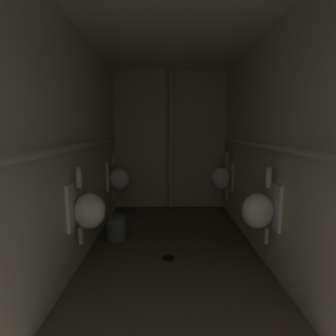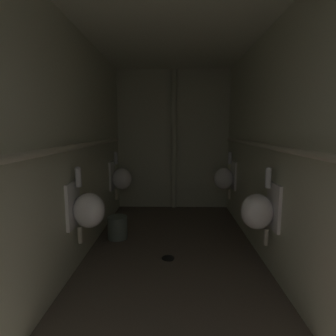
% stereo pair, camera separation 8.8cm
% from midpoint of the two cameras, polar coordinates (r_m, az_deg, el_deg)
% --- Properties ---
extents(floor, '(2.06, 4.61, 0.08)m').
position_cam_midpoint_polar(floor, '(2.85, 0.24, -22.01)').
color(floor, brown).
rests_on(floor, ground).
extents(wall_left, '(0.06, 4.61, 2.41)m').
position_cam_midpoint_polar(wall_left, '(2.65, -21.95, 3.51)').
color(wall_left, beige).
rests_on(wall_left, ground).
extents(wall_right, '(0.06, 4.61, 2.41)m').
position_cam_midpoint_polar(wall_right, '(2.67, 22.24, 3.53)').
color(wall_right, beige).
rests_on(wall_right, ground).
extents(wall_back, '(2.06, 0.06, 2.41)m').
position_cam_midpoint_polar(wall_back, '(4.74, -0.13, 5.94)').
color(wall_back, beige).
rests_on(wall_back, ground).
extents(ceiling, '(2.06, 4.61, 0.06)m').
position_cam_midpoint_polar(ceiling, '(2.67, 0.28, 31.21)').
color(ceiling, beige).
extents(urinal_left_mid, '(0.32, 0.30, 0.76)m').
position_cam_midpoint_polar(urinal_left_mid, '(2.70, -17.68, -8.47)').
color(urinal_left_mid, white).
extents(urinal_left_far, '(0.32, 0.30, 0.76)m').
position_cam_midpoint_polar(urinal_left_far, '(4.26, -11.19, -2.16)').
color(urinal_left_far, white).
extents(urinal_right_mid, '(0.32, 0.30, 0.76)m').
position_cam_midpoint_polar(urinal_right_mid, '(2.71, 18.08, -8.41)').
color(urinal_right_mid, white).
extents(urinal_right_far, '(0.32, 0.30, 0.76)m').
position_cam_midpoint_polar(urinal_right_far, '(4.32, 10.89, -2.00)').
color(urinal_right_far, white).
extents(supply_pipe_left, '(0.06, 3.81, 0.06)m').
position_cam_midpoint_polar(supply_pipe_left, '(2.60, -20.25, 4.16)').
color(supply_pipe_left, beige).
extents(supply_pipe_right, '(0.06, 3.89, 0.06)m').
position_cam_midpoint_polar(supply_pipe_right, '(2.64, 20.47, 4.20)').
color(supply_pipe_right, beige).
extents(standpipe_back_wall, '(0.09, 0.09, 2.36)m').
position_cam_midpoint_polar(standpipe_back_wall, '(4.63, 0.08, 5.88)').
color(standpipe_back_wall, beige).
rests_on(standpipe_back_wall, ground).
extents(floor_drain, '(0.14, 0.14, 0.01)m').
position_cam_midpoint_polar(floor_drain, '(3.08, -0.76, -18.59)').
color(floor_drain, black).
rests_on(floor_drain, ground).
extents(waste_bin, '(0.25, 0.25, 0.29)m').
position_cam_midpoint_polar(waste_bin, '(3.58, -11.66, -12.39)').
color(waste_bin, slate).
rests_on(waste_bin, ground).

